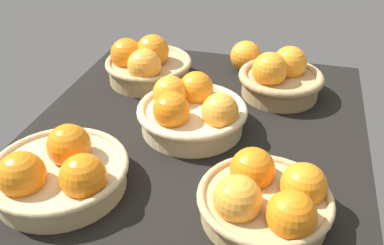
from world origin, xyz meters
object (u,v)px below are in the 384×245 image
object	(u,v)px
basket_near_right	(280,78)
loose_orange_front_gap	(246,56)
basket_far_left	(59,172)
basket_near_left	(267,199)
basket_center	(191,111)
basket_far_right	(146,64)

from	to	relation	value
basket_near_right	loose_orange_front_gap	world-z (taller)	basket_near_right
basket_far_left	loose_orange_front_gap	bearing A→B (deg)	-22.90
basket_near_left	basket_center	bearing A→B (deg)	39.65
basket_center	basket_near_right	distance (cm)	26.40
basket_near_right	loose_orange_front_gap	size ratio (longest dim) A/B	2.48
basket_center	basket_near_right	size ratio (longest dim) A/B	1.15
basket_far_right	basket_far_left	xyz separation A→B (cm)	(-43.87, 0.18, -0.79)
loose_orange_front_gap	basket_near_left	bearing A→B (deg)	-167.63
basket_near_left	basket_far_left	xyz separation A→B (cm)	(-2.44, 35.87, 0.03)
loose_orange_front_gap	basket_far_left	bearing A→B (deg)	157.10
basket_far_right	basket_center	xyz separation A→B (cm)	(-18.86, -16.99, -0.29)
basket_far_right	basket_near_right	size ratio (longest dim) A/B	1.09
basket_near_left	basket_near_right	distance (cm)	42.84
basket_near_right	basket_far_right	bearing A→B (deg)	92.32
basket_far_right	basket_near_left	xyz separation A→B (cm)	(-41.43, -35.69, -0.82)
basket_far_right	basket_center	distance (cm)	25.39
basket_center	loose_orange_front_gap	world-z (taller)	basket_center
basket_center	basket_far_left	distance (cm)	30.34
basket_center	basket_far_left	xyz separation A→B (cm)	(-25.01, 17.17, -0.49)
basket_near_left	loose_orange_front_gap	distance (cm)	55.59
basket_near_right	basket_far_left	world-z (taller)	basket_near_right
basket_near_left	loose_orange_front_gap	size ratio (longest dim) A/B	2.68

